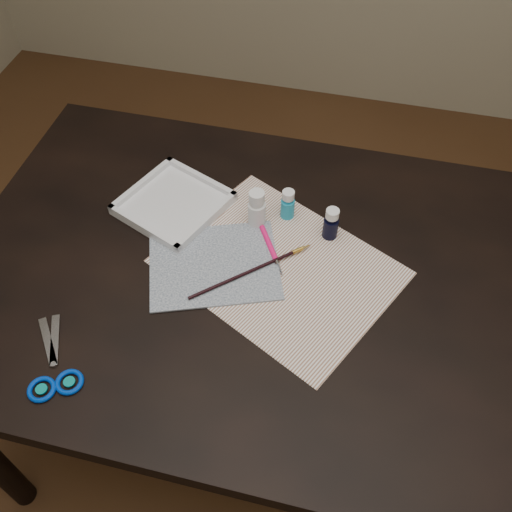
% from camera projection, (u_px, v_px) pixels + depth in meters
% --- Properties ---
extents(ground, '(3.50, 3.50, 0.02)m').
position_uv_depth(ground, '(256.00, 417.00, 1.81)').
color(ground, '#422614').
rests_on(ground, ground).
extents(table, '(1.30, 0.90, 0.75)m').
position_uv_depth(table, '(256.00, 357.00, 1.51)').
color(table, black).
rests_on(table, ground).
extents(paper, '(0.58, 0.53, 0.00)m').
position_uv_depth(paper, '(279.00, 267.00, 1.22)').
color(paper, white).
rests_on(paper, table).
extents(canvas, '(0.33, 0.30, 0.00)m').
position_uv_depth(canvas, '(214.00, 264.00, 1.22)').
color(canvas, '#13233F').
rests_on(canvas, paper).
extents(paint_bottle_white, '(0.04, 0.04, 0.10)m').
position_uv_depth(paint_bottle_white, '(257.00, 209.00, 1.27)').
color(paint_bottle_white, white).
rests_on(paint_bottle_white, table).
extents(paint_bottle_cyan, '(0.04, 0.04, 0.08)m').
position_uv_depth(paint_bottle_cyan, '(288.00, 204.00, 1.29)').
color(paint_bottle_cyan, '#1D96BC').
rests_on(paint_bottle_cyan, table).
extents(paint_bottle_navy, '(0.04, 0.04, 0.08)m').
position_uv_depth(paint_bottle_navy, '(331.00, 224.00, 1.25)').
color(paint_bottle_navy, black).
rests_on(paint_bottle_navy, table).
extents(paintbrush, '(0.23, 0.21, 0.01)m').
position_uv_depth(paintbrush, '(252.00, 270.00, 1.20)').
color(paintbrush, black).
rests_on(paintbrush, canvas).
extents(craft_knife, '(0.09, 0.13, 0.01)m').
position_uv_depth(craft_knife, '(272.00, 251.00, 1.24)').
color(craft_knife, '#FE156E').
rests_on(craft_knife, paper).
extents(scissors, '(0.21, 0.23, 0.01)m').
position_uv_depth(scissors, '(49.00, 357.00, 1.08)').
color(scissors, silver).
rests_on(scissors, table).
extents(palette_tray, '(0.28, 0.28, 0.03)m').
position_uv_depth(palette_tray, '(174.00, 203.00, 1.33)').
color(palette_tray, white).
rests_on(palette_tray, table).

